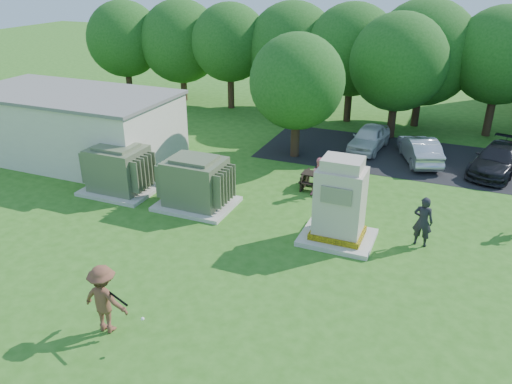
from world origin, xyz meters
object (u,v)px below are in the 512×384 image
at_px(car_dark, 498,159).
at_px(car_white, 369,138).
at_px(generator_cabinet, 340,205).
at_px(batter, 104,299).
at_px(car_silver_a, 420,149).
at_px(transformer_right, 196,183).
at_px(transformer_left, 119,170).
at_px(person_at_picnic, 320,177).
at_px(picnic_table, 321,180).
at_px(person_by_generator, 423,222).

bearing_deg(car_dark, car_white, -172.56).
relative_size(generator_cabinet, car_dark, 0.69).
distance_m(batter, car_silver_a, 17.29).
height_order(transformer_right, car_silver_a, transformer_right).
xyz_separation_m(transformer_left, person_at_picnic, (8.00, 2.87, -0.14)).
bearing_deg(batter, picnic_table, -104.96).
height_order(generator_cabinet, picnic_table, generator_cabinet).
distance_m(generator_cabinet, person_at_picnic, 3.78).
relative_size(person_at_picnic, car_white, 0.45).
height_order(person_at_picnic, car_dark, person_at_picnic).
relative_size(person_by_generator, car_white, 0.49).
relative_size(person_by_generator, car_silver_a, 0.47).
bearing_deg(batter, car_dark, -122.48).
bearing_deg(picnic_table, transformer_left, -156.18).
distance_m(generator_cabinet, car_dark, 10.50).
relative_size(batter, person_at_picnic, 1.17).
xyz_separation_m(transformer_right, car_white, (5.07, 9.44, -0.34)).
xyz_separation_m(car_white, car_dark, (6.15, -0.91, 0.02)).
height_order(transformer_left, car_dark, transformer_left).
xyz_separation_m(person_by_generator, person_at_picnic, (-4.35, 2.63, -0.08)).
relative_size(transformer_left, person_by_generator, 1.65).
relative_size(picnic_table, car_silver_a, 0.42).
height_order(person_at_picnic, car_silver_a, person_at_picnic).
distance_m(transformer_left, picnic_table, 8.61).
bearing_deg(car_silver_a, person_by_generator, 75.61).
distance_m(picnic_table, person_by_generator, 5.55).
relative_size(generator_cabinet, batter, 1.58).
distance_m(person_by_generator, car_dark, 8.68).
xyz_separation_m(person_at_picnic, car_white, (0.77, 6.57, -0.20)).
height_order(picnic_table, batter, batter).
xyz_separation_m(picnic_table, batter, (-2.68, -11.01, 0.54)).
xyz_separation_m(transformer_right, car_silver_a, (7.70, 8.59, -0.33)).
height_order(batter, person_at_picnic, batter).
distance_m(generator_cabinet, batter, 8.32).
bearing_deg(person_by_generator, car_white, -63.49).
bearing_deg(generator_cabinet, transformer_left, 176.95).
height_order(batter, car_dark, batter).
distance_m(transformer_left, person_at_picnic, 8.50).
xyz_separation_m(generator_cabinet, car_silver_a, (1.78, 9.10, -0.71)).
bearing_deg(batter, transformer_right, -80.17).
xyz_separation_m(person_at_picnic, car_silver_a, (3.40, 5.72, -0.20)).
relative_size(transformer_left, person_at_picnic, 1.80).
bearing_deg(person_at_picnic, car_dark, 14.34).
bearing_deg(person_at_picnic, transformer_right, -171.26).
height_order(transformer_left, transformer_right, same).
bearing_deg(transformer_left, batter, -55.51).
bearing_deg(transformer_right, person_at_picnic, 33.70).
bearing_deg(car_dark, person_at_picnic, -124.82).
bearing_deg(car_white, person_at_picnic, -90.42).
bearing_deg(car_white, generator_cabinet, -78.85).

